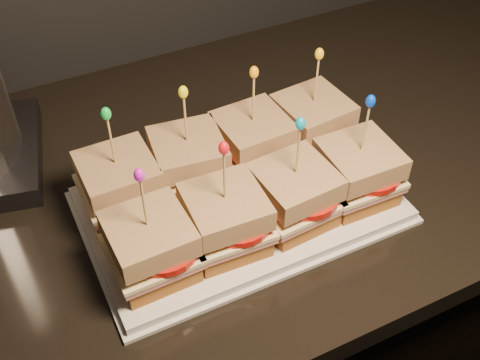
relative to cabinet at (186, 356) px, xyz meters
name	(u,v)px	position (x,y,z in m)	size (l,w,h in m)	color
cabinet	(186,356)	(0.00, 0.00, 0.00)	(2.36, 0.61, 0.87)	black
granite_slab	(167,192)	(0.00, 0.00, 0.45)	(2.40, 0.65, 0.04)	black
platter	(240,205)	(0.07, -0.09, 0.48)	(0.40, 0.25, 0.02)	silver
platter_rim	(240,208)	(0.07, -0.09, 0.48)	(0.41, 0.26, 0.01)	silver
sandwich_0_bread_bot	(123,200)	(-0.07, -0.04, 0.50)	(0.09, 0.09, 0.02)	brown
sandwich_0_ham	(121,191)	(-0.07, -0.04, 0.52)	(0.10, 0.09, 0.01)	#C25E59
sandwich_0_cheese	(120,187)	(-0.07, -0.04, 0.53)	(0.10, 0.10, 0.01)	#F7E4A7
sandwich_0_tomato	(130,183)	(-0.06, -0.04, 0.53)	(0.09, 0.09, 0.01)	red
sandwich_0_bread_top	(117,172)	(-0.07, -0.04, 0.55)	(0.09, 0.09, 0.03)	brown
sandwich_0_pick	(112,144)	(-0.07, -0.04, 0.60)	(0.00, 0.00, 0.09)	tan
sandwich_0_frill	(106,114)	(-0.07, -0.04, 0.64)	(0.01, 0.01, 0.02)	green
sandwich_1_bread_bot	(190,178)	(0.02, -0.04, 0.50)	(0.09, 0.09, 0.02)	brown
sandwich_1_ham	(189,169)	(0.02, -0.04, 0.52)	(0.10, 0.09, 0.01)	#C25E59
sandwich_1_cheese	(189,165)	(0.02, -0.04, 0.53)	(0.10, 0.10, 0.01)	#F7E4A7
sandwich_1_tomato	(199,161)	(0.04, -0.04, 0.53)	(0.09, 0.09, 0.01)	red
sandwich_1_bread_top	(188,149)	(0.02, -0.04, 0.55)	(0.09, 0.09, 0.03)	brown
sandwich_1_pick	(186,122)	(0.02, -0.04, 0.60)	(0.00, 0.00, 0.09)	tan
sandwich_1_frill	(183,92)	(0.02, -0.04, 0.64)	(0.01, 0.01, 0.02)	yellow
sandwich_2_bread_bot	(252,157)	(0.12, -0.04, 0.50)	(0.09, 0.09, 0.02)	brown
sandwich_2_ham	(253,148)	(0.12, -0.04, 0.52)	(0.10, 0.09, 0.01)	#C25E59
sandwich_2_cheese	(253,145)	(0.12, -0.04, 0.53)	(0.10, 0.10, 0.01)	#F7E4A7
sandwich_2_tomato	(263,140)	(0.13, -0.04, 0.53)	(0.09, 0.09, 0.01)	red
sandwich_2_bread_top	(253,129)	(0.12, -0.04, 0.55)	(0.09, 0.09, 0.03)	brown
sandwich_2_pick	(253,102)	(0.12, -0.04, 0.60)	(0.00, 0.00, 0.09)	tan
sandwich_2_frill	(254,72)	(0.12, -0.04, 0.64)	(0.01, 0.01, 0.02)	#FCA30E
sandwich_3_bread_bot	(310,138)	(0.21, -0.04, 0.50)	(0.09, 0.09, 0.02)	brown
sandwich_3_ham	(311,129)	(0.21, -0.04, 0.52)	(0.10, 0.09, 0.01)	#C25E59
sandwich_3_cheese	(312,125)	(0.21, -0.04, 0.53)	(0.10, 0.10, 0.01)	#F7E4A7
sandwich_3_tomato	(322,121)	(0.23, -0.04, 0.53)	(0.09, 0.09, 0.01)	red
sandwich_3_bread_top	(313,110)	(0.21, -0.04, 0.55)	(0.09, 0.09, 0.03)	brown
sandwich_3_pick	(316,83)	(0.21, -0.04, 0.60)	(0.00, 0.00, 0.09)	tan
sandwich_3_frill	(319,54)	(0.21, -0.04, 0.64)	(0.01, 0.01, 0.02)	yellow
sandwich_4_bread_bot	(153,262)	(-0.07, -0.15, 0.50)	(0.09, 0.09, 0.02)	brown
sandwich_4_ham	(152,253)	(-0.07, -0.15, 0.52)	(0.10, 0.09, 0.01)	#C25E59
sandwich_4_cheese	(151,249)	(-0.07, -0.15, 0.53)	(0.10, 0.10, 0.01)	#F7E4A7
sandwich_4_tomato	(162,245)	(-0.06, -0.16, 0.53)	(0.09, 0.09, 0.01)	red
sandwich_4_bread_top	(149,234)	(-0.07, -0.15, 0.55)	(0.09, 0.09, 0.03)	brown
sandwich_4_pick	(144,206)	(-0.07, -0.15, 0.60)	(0.00, 0.00, 0.09)	tan
sandwich_4_frill	(139,175)	(-0.07, -0.15, 0.64)	(0.01, 0.01, 0.02)	#C21AB4
sandwich_5_bread_bot	(226,235)	(0.02, -0.15, 0.50)	(0.09, 0.09, 0.02)	brown
sandwich_5_ham	(226,226)	(0.02, -0.15, 0.52)	(0.10, 0.09, 0.01)	#C25E59
sandwich_5_cheese	(226,222)	(0.02, -0.15, 0.53)	(0.10, 0.10, 0.01)	#F7E4A7
sandwich_5_tomato	(237,218)	(0.04, -0.16, 0.53)	(0.09, 0.09, 0.01)	red
sandwich_5_bread_top	(225,207)	(0.02, -0.15, 0.55)	(0.09, 0.09, 0.03)	brown
sandwich_5_pick	(224,179)	(0.02, -0.15, 0.60)	(0.00, 0.00, 0.09)	tan
sandwich_5_frill	(224,148)	(0.02, -0.15, 0.64)	(0.01, 0.01, 0.02)	red
sandwich_6_bread_bot	(293,210)	(0.12, -0.15, 0.50)	(0.09, 0.09, 0.02)	brown
sandwich_6_ham	(294,201)	(0.12, -0.15, 0.52)	(0.10, 0.09, 0.01)	#C25E59
sandwich_6_cheese	(294,197)	(0.12, -0.15, 0.53)	(0.10, 0.10, 0.01)	#F7E4A7
sandwich_6_tomato	(305,193)	(0.13, -0.16, 0.53)	(0.09, 0.09, 0.01)	red
sandwich_6_bread_top	(295,182)	(0.12, -0.15, 0.55)	(0.09, 0.09, 0.03)	brown
sandwich_6_pick	(298,154)	(0.12, -0.15, 0.60)	(0.00, 0.00, 0.09)	tan
sandwich_6_frill	(300,123)	(0.12, -0.15, 0.64)	(0.01, 0.01, 0.02)	#0A9ABA
sandwich_7_bread_bot	(355,187)	(0.21, -0.15, 0.50)	(0.09, 0.09, 0.02)	brown
sandwich_7_ham	(356,178)	(0.21, -0.15, 0.52)	(0.10, 0.09, 0.01)	#C25E59
sandwich_7_cheese	(357,174)	(0.21, -0.15, 0.53)	(0.10, 0.10, 0.01)	#F7E4A7
sandwich_7_tomato	(368,170)	(0.23, -0.16, 0.53)	(0.09, 0.09, 0.01)	red
sandwich_7_bread_top	(360,159)	(0.21, -0.15, 0.55)	(0.09, 0.09, 0.03)	brown
sandwich_7_pick	(365,131)	(0.21, -0.15, 0.60)	(0.00, 0.00, 0.09)	tan
sandwich_7_frill	(371,101)	(0.21, -0.15, 0.64)	(0.01, 0.01, 0.02)	#0238DD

